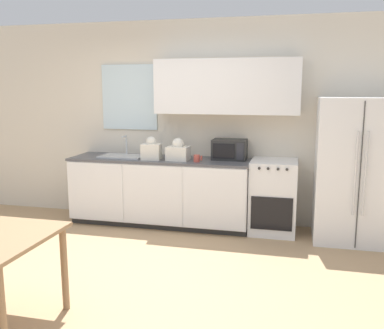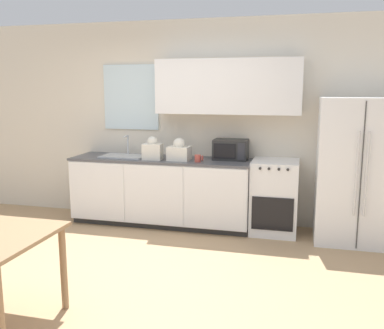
{
  "view_description": "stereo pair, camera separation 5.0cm",
  "coord_description": "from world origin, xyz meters",
  "px_view_note": "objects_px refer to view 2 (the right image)",
  "views": [
    {
      "loc": [
        1.5,
        -3.61,
        1.81
      ],
      "look_at": [
        0.49,
        0.5,
        1.05
      ],
      "focal_mm": 40.0,
      "sensor_mm": 36.0,
      "label": 1
    },
    {
      "loc": [
        1.54,
        -3.6,
        1.81
      ],
      "look_at": [
        0.49,
        0.5,
        1.05
      ],
      "focal_mm": 40.0,
      "sensor_mm": 36.0,
      "label": 2
    }
  ],
  "objects_px": {
    "coffee_mug": "(198,158)",
    "refrigerator": "(357,171)",
    "microwave": "(231,150)",
    "oven_range": "(274,197)"
  },
  "relations": [
    {
      "from": "refrigerator",
      "to": "microwave",
      "type": "relative_size",
      "value": 3.91
    },
    {
      "from": "microwave",
      "to": "coffee_mug",
      "type": "bearing_deg",
      "value": -141.11
    },
    {
      "from": "coffee_mug",
      "to": "refrigerator",
      "type": "bearing_deg",
      "value": 3.6
    },
    {
      "from": "oven_range",
      "to": "microwave",
      "type": "bearing_deg",
      "value": 169.37
    },
    {
      "from": "refrigerator",
      "to": "coffee_mug",
      "type": "bearing_deg",
      "value": -176.4
    },
    {
      "from": "oven_range",
      "to": "refrigerator",
      "type": "xyz_separation_m",
      "value": [
        0.95,
        -0.06,
        0.39
      ]
    },
    {
      "from": "microwave",
      "to": "coffee_mug",
      "type": "xyz_separation_m",
      "value": [
        -0.36,
        -0.29,
        -0.08
      ]
    },
    {
      "from": "oven_range",
      "to": "microwave",
      "type": "relative_size",
      "value": 2.12
    },
    {
      "from": "oven_range",
      "to": "refrigerator",
      "type": "bearing_deg",
      "value": -3.8
    },
    {
      "from": "refrigerator",
      "to": "coffee_mug",
      "type": "height_order",
      "value": "refrigerator"
    }
  ]
}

